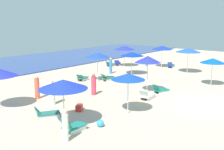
% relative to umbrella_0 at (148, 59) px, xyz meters
% --- Properties ---
extents(ground_plane, '(60.00, 60.00, 0.00)m').
position_rel_umbrella_0_xyz_m(ground_plane, '(0.06, -4.63, -2.52)').
color(ground_plane, beige).
extents(ocean, '(60.00, 12.75, 0.12)m').
position_rel_umbrella_0_xyz_m(ocean, '(0.06, 19.00, -2.46)').
color(ocean, '#2F4999').
rests_on(ocean, ground_plane).
extents(umbrella_0, '(1.87, 1.87, 2.77)m').
position_rel_umbrella_0_xyz_m(umbrella_0, '(0.00, 0.00, 0.00)').
color(umbrella_0, silver).
rests_on(umbrella_0, ground_plane).
extents(lounge_chair_0_0, '(1.58, 0.80, 0.77)m').
position_rel_umbrella_0_xyz_m(lounge_chair_0_0, '(-1.31, -0.82, -2.26)').
color(lounge_chair_0_0, silver).
rests_on(lounge_chair_0_0, ground_plane).
extents(lounge_chair_0_1, '(1.34, 0.97, 0.69)m').
position_rel_umbrella_0_xyz_m(lounge_chair_0_1, '(0.67, -0.75, -2.28)').
color(lounge_chair_0_1, silver).
rests_on(lounge_chair_0_1, ground_plane).
extents(umbrella_1, '(2.27, 2.27, 2.46)m').
position_rel_umbrella_0_xyz_m(umbrella_1, '(10.29, 4.52, -0.28)').
color(umbrella_1, silver).
rests_on(umbrella_1, ground_plane).
extents(lounge_chair_1_0, '(1.48, 0.87, 0.70)m').
position_rel_umbrella_0_xyz_m(lounge_chair_1_0, '(10.96, 3.70, -2.29)').
color(lounge_chair_1_0, silver).
rests_on(lounge_chair_1_0, ground_plane).
extents(umbrella_2, '(2.00, 2.00, 2.28)m').
position_rel_umbrella_0_xyz_m(umbrella_2, '(5.23, -2.85, -0.44)').
color(umbrella_2, silver).
rests_on(umbrella_2, ground_plane).
extents(umbrella_3, '(2.04, 2.04, 2.55)m').
position_rel_umbrella_0_xyz_m(umbrella_3, '(0.53, 5.37, -0.19)').
color(umbrella_3, silver).
rests_on(umbrella_3, ground_plane).
extents(lounge_chair_3_0, '(1.32, 0.91, 0.65)m').
position_rel_umbrella_0_xyz_m(lounge_chair_3_0, '(-0.10, 6.63, -2.27)').
color(lounge_chair_3_0, silver).
rests_on(lounge_chair_3_0, ground_plane).
extents(lounge_chair_3_1, '(1.52, 0.92, 0.70)m').
position_rel_umbrella_0_xyz_m(lounge_chair_3_1, '(1.27, 4.79, -2.25)').
color(lounge_chair_3_1, silver).
rests_on(lounge_chair_3_1, ground_plane).
extents(umbrella_4, '(2.49, 2.49, 2.54)m').
position_rel_umbrella_0_xyz_m(umbrella_4, '(9.07, 0.93, -0.19)').
color(umbrella_4, silver).
rests_on(umbrella_4, ground_plane).
extents(umbrella_5, '(2.28, 2.28, 2.23)m').
position_rel_umbrella_0_xyz_m(umbrella_5, '(4.82, 4.76, -0.48)').
color(umbrella_5, silver).
rests_on(umbrella_5, ground_plane).
extents(umbrella_6, '(1.92, 1.92, 2.37)m').
position_rel_umbrella_0_xyz_m(umbrella_6, '(-4.45, -1.50, -0.33)').
color(umbrella_6, silver).
rests_on(umbrella_6, ground_plane).
extents(umbrella_8, '(2.48, 2.48, 2.41)m').
position_rel_umbrella_0_xyz_m(umbrella_8, '(-7.92, -0.02, -0.35)').
color(umbrella_8, silver).
rests_on(umbrella_8, ground_plane).
extents(lounge_chair_8_0, '(1.49, 1.24, 0.66)m').
position_rel_umbrella_0_xyz_m(lounge_chair_8_0, '(-7.86, 1.52, -2.26)').
color(lounge_chair_8_0, silver).
rests_on(lounge_chair_8_0, ground_plane).
extents(lounge_chair_8_1, '(1.27, 0.68, 0.82)m').
position_rel_umbrella_0_xyz_m(lounge_chair_8_1, '(-8.23, -0.98, -2.23)').
color(lounge_chair_8_1, silver).
rests_on(lounge_chair_8_1, ground_plane).
extents(umbrella_9, '(2.34, 2.34, 2.41)m').
position_rel_umbrella_0_xyz_m(umbrella_9, '(8.09, 8.16, -0.35)').
color(umbrella_9, silver).
rests_on(umbrella_9, ground_plane).
extents(lounge_chair_9_0, '(1.42, 1.14, 0.69)m').
position_rel_umbrella_0_xyz_m(lounge_chair_9_0, '(8.28, 9.27, -2.28)').
color(lounge_chair_9_0, silver).
rests_on(lounge_chair_9_0, ground_plane).
extents(lounge_chair_9_1, '(1.53, 0.78, 0.62)m').
position_rel_umbrella_0_xyz_m(lounge_chair_9_1, '(7.34, 9.49, -2.29)').
color(lounge_chair_9_1, silver).
rests_on(lounge_chair_9_1, ground_plane).
extents(beachgoer_0, '(0.41, 0.41, 1.59)m').
position_rel_umbrella_0_xyz_m(beachgoer_0, '(3.96, 6.74, -1.76)').
color(beachgoer_0, '#3980C1').
rests_on(beachgoer_0, ground_plane).
extents(beachgoer_1, '(0.46, 0.46, 1.55)m').
position_rel_umbrella_0_xyz_m(beachgoer_1, '(-2.79, 2.73, -1.80)').
color(beachgoer_1, '#DF3955').
rests_on(beachgoer_1, ground_plane).
extents(beachgoer_2, '(0.45, 0.45, 1.63)m').
position_rel_umbrella_0_xyz_m(beachgoer_2, '(-5.93, 5.07, -1.76)').
color(beachgoer_2, '#D95940').
rests_on(beachgoer_2, ground_plane).
extents(beachgoer_3, '(0.47, 0.47, 1.65)m').
position_rel_umbrella_0_xyz_m(beachgoer_3, '(-6.13, 3.20, -1.76)').
color(beachgoer_3, white).
rests_on(beachgoer_3, ground_plane).
extents(beachgoer_4, '(0.38, 0.38, 1.53)m').
position_rel_umbrella_0_xyz_m(beachgoer_4, '(-9.13, -1.50, -1.78)').
color(beachgoer_4, white).
rests_on(beachgoer_4, ground_plane).
extents(cooler_box_0, '(0.68, 0.61, 0.36)m').
position_rel_umbrella_0_xyz_m(cooler_box_0, '(-5.86, 1.05, -2.34)').
color(cooler_box_0, red).
rests_on(cooler_box_0, ground_plane).
extents(beach_ball_1, '(0.32, 0.32, 0.32)m').
position_rel_umbrella_0_xyz_m(beach_ball_1, '(10.02, 6.34, -2.36)').
color(beach_ball_1, '#3F95DC').
rests_on(beach_ball_1, ground_plane).
extents(beach_ball_2, '(0.37, 0.37, 0.37)m').
position_rel_umbrella_0_xyz_m(beach_ball_2, '(-6.91, -1.57, -2.34)').
color(beach_ball_2, '#2E9EE6').
rests_on(beach_ball_2, ground_plane).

